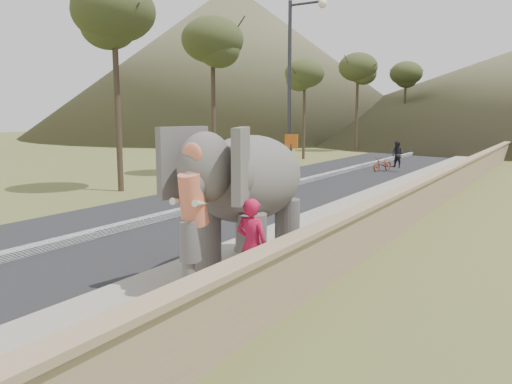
% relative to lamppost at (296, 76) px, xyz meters
% --- Properties ---
extents(ground, '(160.00, 160.00, 0.00)m').
position_rel_lamppost_xyz_m(ground, '(4.69, -11.38, -4.87)').
color(ground, olive).
rests_on(ground, ground).
extents(road, '(7.00, 120.00, 0.03)m').
position_rel_lamppost_xyz_m(road, '(-0.31, -1.38, -4.86)').
color(road, black).
rests_on(road, ground).
extents(median, '(0.35, 120.00, 0.22)m').
position_rel_lamppost_xyz_m(median, '(-0.31, -1.38, -4.76)').
color(median, black).
rests_on(median, ground).
extents(walkway, '(3.00, 120.00, 0.15)m').
position_rel_lamppost_xyz_m(walkway, '(4.69, -1.38, -4.80)').
color(walkway, '#9E9687').
rests_on(walkway, ground).
extents(parapet, '(0.30, 120.00, 1.10)m').
position_rel_lamppost_xyz_m(parapet, '(6.34, -1.38, -4.32)').
color(parapet, tan).
rests_on(parapet, ground).
extents(lamppost, '(1.76, 0.36, 8.00)m').
position_rel_lamppost_xyz_m(lamppost, '(0.00, 0.00, 0.00)').
color(lamppost, '#2A2B2F').
rests_on(lamppost, ground).
extents(signboard, '(0.60, 0.08, 2.40)m').
position_rel_lamppost_xyz_m(signboard, '(0.19, -0.71, -3.23)').
color(signboard, '#2D2D33').
rests_on(signboard, ground).
extents(hill_left, '(60.00, 60.00, 22.00)m').
position_rel_lamppost_xyz_m(hill_left, '(-33.31, 43.62, 6.13)').
color(hill_left, brown).
rests_on(hill_left, ground).
extents(elephant_and_man, '(2.45, 4.11, 2.83)m').
position_rel_lamppost_xyz_m(elephant_and_man, '(4.71, -11.05, -3.32)').
color(elephant_and_man, slate).
rests_on(elephant_and_man, ground).
extents(motorcyclist, '(1.77, 1.68, 1.76)m').
position_rel_lamppost_xyz_m(motorcyclist, '(1.68, 8.34, -4.18)').
color(motorcyclist, maroon).
rests_on(motorcyclist, ground).
extents(trees, '(47.74, 43.62, 9.04)m').
position_rel_lamppost_xyz_m(trees, '(5.67, 16.74, -0.83)').
color(trees, '#473828').
rests_on(trees, ground).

